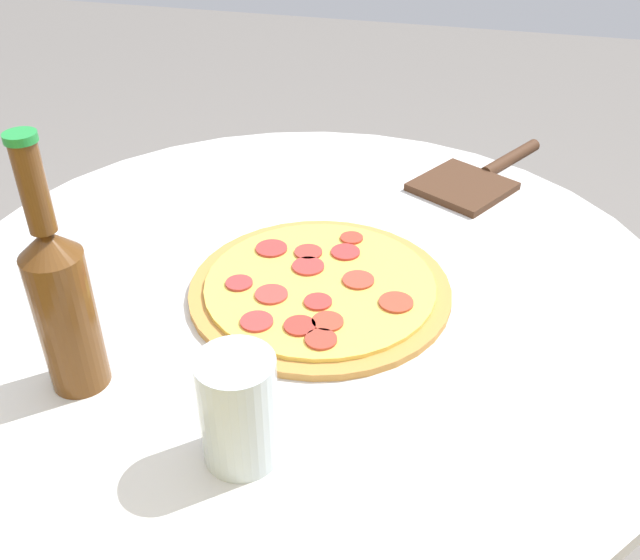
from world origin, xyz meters
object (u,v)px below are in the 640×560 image
(beer_bottle, at_px, (62,301))
(pizza_paddle, at_px, (476,179))
(pizza, at_px, (320,288))
(drinking_glass, at_px, (239,410))

(beer_bottle, height_order, pizza_paddle, beer_bottle)
(pizza, bearing_deg, drinking_glass, 88.61)
(pizza, height_order, beer_bottle, beer_bottle)
(pizza, bearing_deg, beer_bottle, 46.44)
(beer_bottle, relative_size, drinking_glass, 2.43)
(pizza, height_order, drinking_glass, drinking_glass)
(pizza, relative_size, beer_bottle, 1.16)
(pizza, height_order, pizza_paddle, pizza)
(beer_bottle, bearing_deg, drinking_glass, 164.87)
(pizza, xyz_separation_m, drinking_glass, (0.01, 0.28, 0.05))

